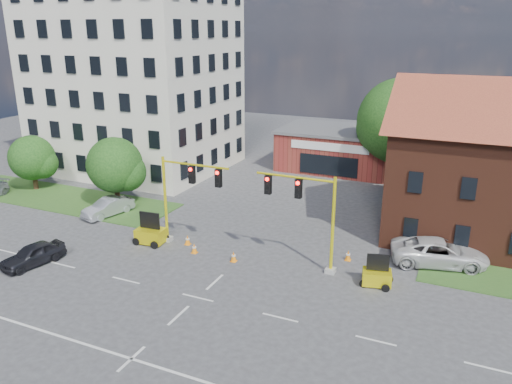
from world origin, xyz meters
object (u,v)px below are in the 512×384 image
trailer_east (377,276)px  sedan_dark (33,254)px  signal_mast_east (307,210)px  trailer_west (151,234)px  pickup_white (439,252)px  signal_mast_west (185,192)px

trailer_east → sedan_dark: 21.58m
signal_mast_east → sedan_dark: bearing=-157.5°
trailer_west → pickup_white: size_ratio=0.37×
trailer_west → signal_mast_west: bearing=14.0°
trailer_west → pickup_white: (18.84, 4.80, 0.14)m
signal_mast_east → trailer_east: bearing=-5.2°
trailer_east → pickup_white: bearing=41.9°
trailer_west → sedan_dark: bearing=-134.6°
trailer_west → trailer_east: (15.74, 0.41, -0.10)m
signal_mast_west → signal_mast_east: same height
trailer_east → sedan_dark: (-20.66, -6.25, 0.10)m
signal_mast_east → sedan_dark: (-16.10, -6.66, -3.23)m
signal_mast_west → pickup_white: signal_mast_west is taller
signal_mast_east → sedan_dark: size_ratio=1.53×
signal_mast_east → trailer_east: (4.56, -0.42, -3.33)m
signal_mast_east → trailer_east: size_ratio=3.27×
sedan_dark → signal_mast_west: bearing=55.1°
trailer_east → pickup_white: trailer_east is taller
signal_mast_west → trailer_east: bearing=-1.8°
pickup_white → trailer_west: bearing=90.5°
trailer_east → sedan_dark: trailer_east is taller
signal_mast_west → sedan_dark: signal_mast_west is taller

